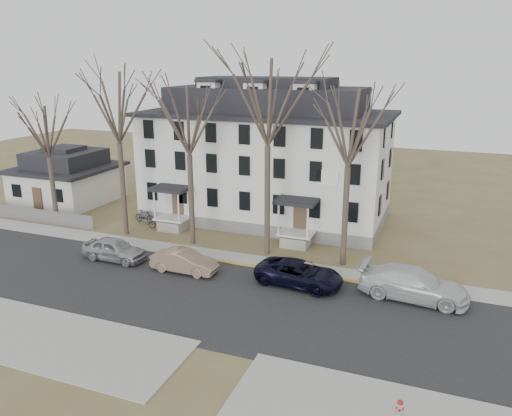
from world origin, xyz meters
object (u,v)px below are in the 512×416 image
at_px(car_white, 413,284).
at_px(car_navy, 299,274).
at_px(bicycle_right, 144,217).
at_px(tree_far_left, 116,102).
at_px(tree_mid_left, 188,116).
at_px(bicycle_left, 159,224).
at_px(car_silver, 114,250).
at_px(tree_bungalow, 46,128).
at_px(tree_mid_right, 350,123).
at_px(small_house, 67,179).
at_px(fire_hydrant, 400,408).
at_px(tree_center, 268,96).
at_px(boarding_house, 267,157).
at_px(car_tan, 184,262).

bearing_deg(car_white, car_navy, 99.82).
distance_m(car_white, bicycle_right, 23.42).
height_order(tree_far_left, tree_mid_left, tree_far_left).
bearing_deg(tree_mid_left, bicycle_left, 155.76).
bearing_deg(car_silver, tree_bungalow, 63.26).
bearing_deg(tree_far_left, tree_mid_right, 0.00).
distance_m(tree_mid_left, car_navy, 13.77).
height_order(small_house, fire_hydrant, small_house).
xyz_separation_m(tree_center, car_navy, (3.65, -4.28, -10.33)).
distance_m(car_white, fire_hydrant, 10.70).
bearing_deg(tree_center, car_navy, -49.59).
bearing_deg(boarding_house, car_silver, -116.01).
bearing_deg(boarding_house, tree_center, -69.80).
height_order(boarding_house, tree_mid_right, tree_mid_right).
height_order(tree_mid_right, tree_bungalow, tree_mid_right).
bearing_deg(small_house, tree_bungalow, -57.16).
relative_size(car_silver, bicycle_left, 2.62).
bearing_deg(small_house, tree_far_left, -29.39).
relative_size(tree_mid_left, tree_mid_right, 1.00).
xyz_separation_m(bicycle_left, bicycle_right, (-2.02, 1.02, 0.09)).
relative_size(tree_center, car_navy, 2.72).
bearing_deg(car_navy, car_tan, 101.62).
height_order(boarding_house, car_navy, boarding_house).
height_order(small_house, tree_mid_left, tree_mid_left).
relative_size(car_silver, fire_hydrant, 5.90).
xyz_separation_m(tree_mid_left, car_white, (16.33, -3.65, -8.70)).
bearing_deg(car_silver, bicycle_right, 20.00).
bearing_deg(small_house, boarding_house, 5.59).
xyz_separation_m(tree_center, bicycle_right, (-12.16, 2.88, -10.53)).
height_order(tree_bungalow, car_white, tree_bungalow).
height_order(car_white, bicycle_left, car_white).
relative_size(car_tan, bicycle_right, 2.40).
bearing_deg(fire_hydrant, bicycle_right, 142.93).
xyz_separation_m(tree_far_left, bicycle_right, (-0.16, 2.88, -9.79)).
distance_m(tree_center, tree_mid_right, 5.70).
height_order(car_tan, car_navy, car_navy).
relative_size(tree_mid_left, fire_hydrant, 16.37).
xyz_separation_m(car_tan, bicycle_left, (-6.22, 6.92, -0.27)).
bearing_deg(boarding_house, bicycle_right, -150.08).
relative_size(car_navy, bicycle_right, 2.94).
bearing_deg(tree_bungalow, boarding_house, 27.01).
relative_size(tree_mid_left, tree_bungalow, 1.18).
xyz_separation_m(tree_center, bicycle_left, (-10.14, 1.86, -10.62)).
relative_size(car_white, fire_hydrant, 7.97).
bearing_deg(car_navy, boarding_house, 33.94).
height_order(car_tan, bicycle_right, car_tan).
xyz_separation_m(small_house, tree_far_left, (11.00, -6.20, 8.09)).
bearing_deg(tree_far_left, boarding_house, 42.18).
xyz_separation_m(small_house, tree_center, (23.00, -6.20, 8.84)).
height_order(boarding_house, fire_hydrant, boarding_house).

